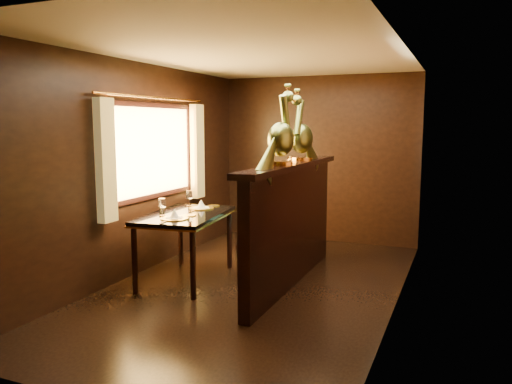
# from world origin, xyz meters

# --- Properties ---
(ground) EXTENTS (5.00, 5.00, 0.00)m
(ground) POSITION_xyz_m (0.00, 0.00, 0.00)
(ground) COLOR black
(ground) RESTS_ON ground
(room_shell) EXTENTS (3.04, 5.04, 2.52)m
(room_shell) POSITION_xyz_m (-0.09, 0.02, 1.58)
(room_shell) COLOR black
(room_shell) RESTS_ON ground
(partition) EXTENTS (0.26, 2.70, 1.36)m
(partition) POSITION_xyz_m (0.32, 0.30, 0.71)
(partition) COLOR black
(partition) RESTS_ON ground
(dining_table) EXTENTS (0.96, 1.41, 0.98)m
(dining_table) POSITION_xyz_m (-0.83, -0.04, 0.70)
(dining_table) COLOR black
(dining_table) RESTS_ON ground
(chair_left) EXTENTS (0.52, 0.54, 1.19)m
(chair_left) POSITION_xyz_m (-0.02, 0.40, 0.62)
(chair_left) COLOR black
(chair_left) RESTS_ON ground
(chair_right) EXTENTS (0.62, 0.64, 1.37)m
(chair_right) POSITION_xyz_m (-0.08, 1.15, 0.71)
(chair_right) COLOR black
(chair_right) RESTS_ON ground
(peacock_left) EXTENTS (0.26, 0.70, 0.84)m
(peacock_left) POSITION_xyz_m (0.33, -0.07, 1.78)
(peacock_left) COLOR #174531
(peacock_left) RESTS_ON partition
(peacock_right) EXTENTS (0.25, 0.68, 0.81)m
(peacock_right) POSITION_xyz_m (0.33, 0.64, 1.76)
(peacock_right) COLOR #174531
(peacock_right) RESTS_ON partition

